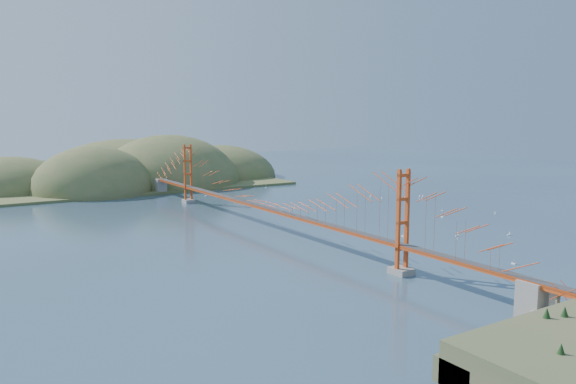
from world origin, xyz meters
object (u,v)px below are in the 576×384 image
sailboat_1 (309,206)px  fort (554,316)px  sailboat_2 (457,235)px  sailboat_0 (403,236)px  bridge (263,183)px

sailboat_1 → fort: bearing=-105.9°
sailboat_2 → sailboat_0: bearing=149.7°
bridge → sailboat_1: size_ratio=157.00×
sailboat_0 → sailboat_1: bearing=82.2°
sailboat_1 → sailboat_0: size_ratio=0.93×
sailboat_1 → sailboat_0: sailboat_0 is taller
sailboat_1 → bridge: bearing=-143.3°
sailboat_1 → sailboat_0: (-4.02, -29.52, 0.01)m
bridge → sailboat_2: size_ratio=143.62×
bridge → sailboat_2: 29.78m
bridge → sailboat_1: 23.34m
fort → sailboat_2: (20.36, 27.77, -0.52)m
sailboat_0 → sailboat_2: size_ratio=0.99×
sailboat_0 → sailboat_2: 7.98m
sailboat_1 → sailboat_2: 33.67m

